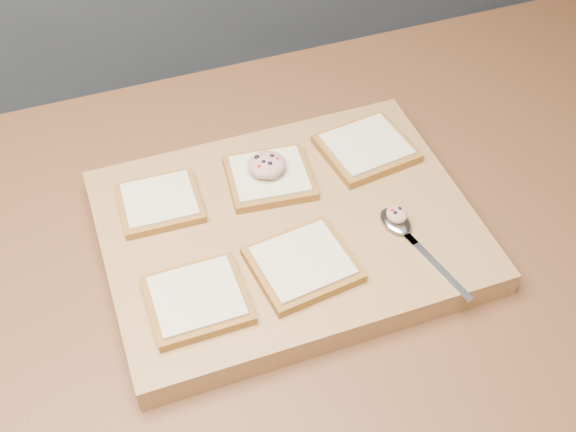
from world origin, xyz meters
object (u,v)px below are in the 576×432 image
object	(u,v)px
bread_far_center	(270,177)
cutting_board	(288,231)
spoon	(402,228)
tuna_salad_dollop	(267,165)

from	to	relation	value
bread_far_center	cutting_board	bearing A→B (deg)	-90.93
bread_far_center	spoon	world-z (taller)	bread_far_center
cutting_board	spoon	distance (m)	0.16
cutting_board	spoon	size ratio (longest dim) A/B	2.80
tuna_salad_dollop	spoon	distance (m)	0.21
spoon	tuna_salad_dollop	bearing A→B (deg)	132.41
bread_far_center	spoon	xyz separation A→B (m)	(0.14, -0.15, -0.00)
tuna_salad_dollop	spoon	bearing A→B (deg)	-47.59
cutting_board	spoon	xyz separation A→B (m)	(0.14, -0.07, 0.03)
bread_far_center	tuna_salad_dollop	size ratio (longest dim) A/B	2.35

